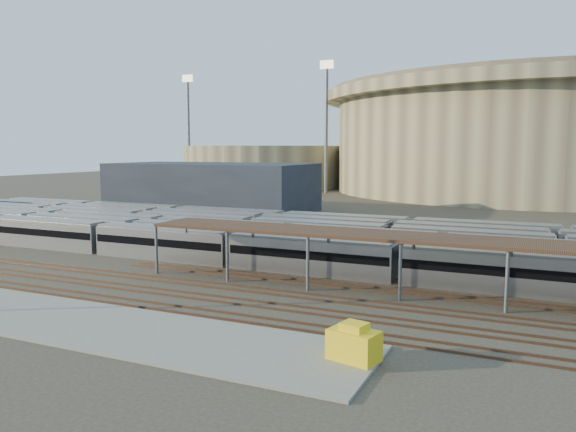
% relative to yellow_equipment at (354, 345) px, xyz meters
% --- Properties ---
extents(ground, '(420.00, 420.00, 0.00)m').
position_rel_yellow_equipment_xyz_m(ground, '(-18.50, 13.96, -1.13)').
color(ground, '#383026').
rests_on(ground, ground).
extents(apron, '(50.00, 9.00, 0.20)m').
position_rel_yellow_equipment_xyz_m(apron, '(-23.50, -1.04, -1.03)').
color(apron, gray).
rests_on(apron, ground).
extents(subway_trains, '(119.47, 23.90, 3.60)m').
position_rel_yellow_equipment_xyz_m(subway_trains, '(-22.60, 32.46, 0.67)').
color(subway_trains, '#ABAAAF').
rests_on(subway_trains, ground).
extents(inspection_shed, '(60.30, 6.00, 5.30)m').
position_rel_yellow_equipment_xyz_m(inspection_shed, '(3.50, 17.96, 3.85)').
color(inspection_shed, '#5C5D61').
rests_on(inspection_shed, ground).
extents(empty_tracks, '(170.00, 9.62, 0.18)m').
position_rel_yellow_equipment_xyz_m(empty_tracks, '(-18.50, 8.96, -1.04)').
color(empty_tracks, '#4C3323').
rests_on(empty_tracks, ground).
extents(stadium, '(124.00, 124.00, 32.50)m').
position_rel_yellow_equipment_xyz_m(stadium, '(6.50, 153.96, 15.34)').
color(stadium, tan).
rests_on(stadium, ground).
extents(secondary_arena, '(56.00, 56.00, 14.00)m').
position_rel_yellow_equipment_xyz_m(secondary_arena, '(-78.50, 143.96, 5.87)').
color(secondary_arena, tan).
rests_on(secondary_arena, ground).
extents(service_building, '(42.00, 20.00, 10.00)m').
position_rel_yellow_equipment_xyz_m(service_building, '(-53.50, 68.96, 3.87)').
color(service_building, '#1E232D').
rests_on(service_building, ground).
extents(floodlight_0, '(4.00, 1.00, 38.40)m').
position_rel_yellow_equipment_xyz_m(floodlight_0, '(-48.50, 123.96, 19.52)').
color(floodlight_0, '#5C5D61').
rests_on(floodlight_0, ground).
extents(floodlight_1, '(4.00, 1.00, 38.40)m').
position_rel_yellow_equipment_xyz_m(floodlight_1, '(-103.50, 133.96, 19.52)').
color(floodlight_1, '#5C5D61').
rests_on(floodlight_1, ground).
extents(floodlight_3, '(4.00, 1.00, 38.40)m').
position_rel_yellow_equipment_xyz_m(floodlight_3, '(-28.50, 173.96, 19.52)').
color(floodlight_3, '#5C5D61').
rests_on(floodlight_3, ground).
extents(yellow_equipment, '(3.34, 2.51, 1.87)m').
position_rel_yellow_equipment_xyz_m(yellow_equipment, '(0.00, 0.00, 0.00)').
color(yellow_equipment, yellow).
rests_on(yellow_equipment, apron).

